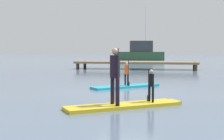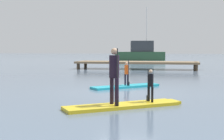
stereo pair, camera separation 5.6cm
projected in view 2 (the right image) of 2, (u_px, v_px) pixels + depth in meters
ground_plane at (123, 92)px, 12.81m from camera, size 240.00×240.00×0.00m
paddleboard_near at (126, 86)px, 14.49m from camera, size 2.94×2.79×0.10m
paddler_child_solo at (127, 72)px, 14.44m from camera, size 0.30×0.32×1.20m
paddleboard_far at (125, 106)px, 9.54m from camera, size 3.43×2.79×0.10m
paddler_adult at (114, 72)px, 9.33m from camera, size 0.42×0.45×1.69m
paddler_child_front at (150, 84)px, 9.88m from camera, size 0.27×0.32×1.04m
fishing_boat_green_midground at (140, 53)px, 51.08m from camera, size 8.30×3.99×8.58m
floating_dock at (137, 63)px, 27.93m from camera, size 10.76×2.74×0.69m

